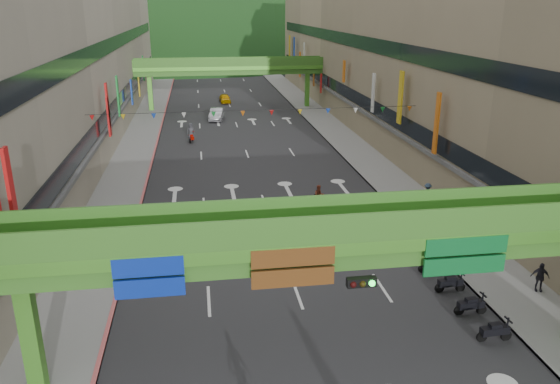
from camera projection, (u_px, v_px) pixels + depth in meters
name	position (u px, v px, depth m)	size (l,w,h in m)	color
road_slab	(239.00, 132.00, 63.38)	(18.00, 140.00, 0.02)	#28282B
sidewalk_left	(142.00, 134.00, 61.81)	(4.00, 140.00, 0.15)	gray
sidewalk_right	(331.00, 128.00, 64.90)	(4.00, 140.00, 0.15)	gray
curb_left	(159.00, 134.00, 62.07)	(0.20, 140.00, 0.18)	#CC5959
curb_right	(316.00, 129.00, 64.63)	(0.20, 140.00, 0.18)	gray
building_row_left	(58.00, 50.00, 57.64)	(12.80, 95.00, 19.00)	#9E937F
building_row_right	(401.00, 46.00, 62.97)	(12.80, 95.00, 19.00)	gray
overpass_near	(356.00, 257.00, 20.10)	(28.00, 12.27, 7.10)	#4C9E2D
overpass_far	(230.00, 70.00, 75.65)	(28.00, 2.20, 7.10)	#4C9E2D
hill_left	(161.00, 54.00, 164.12)	(168.00, 140.00, 112.00)	#1C4419
hill_right	(282.00, 47.00, 188.45)	(208.00, 176.00, 128.00)	#1C4419
bunting_string	(257.00, 113.00, 42.74)	(26.00, 0.36, 0.47)	black
scooter_rider_mid	(319.00, 198.00, 38.88)	(0.77, 1.60, 1.92)	black
scooter_rider_far	(191.00, 133.00, 58.30)	(0.96, 1.58, 2.10)	#860800
parked_scooter_row	(460.00, 293.00, 26.91)	(1.60, 7.15, 1.08)	black
car_silver	(217.00, 114.00, 69.66)	(1.58, 4.54, 1.49)	#B8B8C0
car_yellow	(225.00, 98.00, 82.08)	(1.50, 3.73, 1.27)	#D09703
pedestrian_red	(453.00, 242.00, 31.90)	(0.87, 0.68, 1.79)	#BA522B
pedestrian_dark	(539.00, 280.00, 27.73)	(0.91, 0.38, 1.55)	black
pedestrian_blue	(427.00, 195.00, 40.00)	(0.72, 0.46, 1.55)	#293A4E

